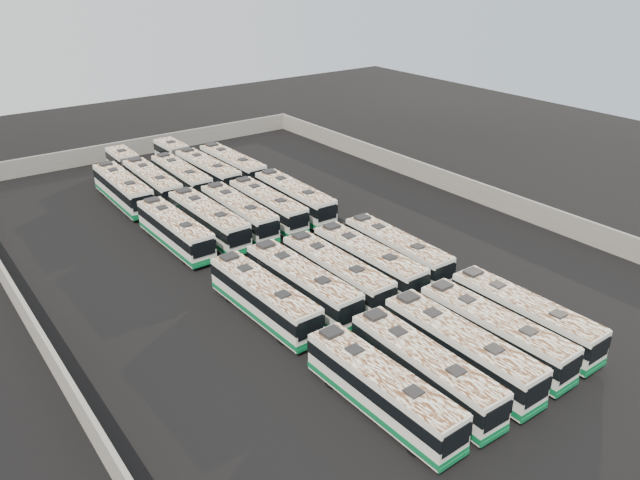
{
  "coord_description": "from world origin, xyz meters",
  "views": [
    {
      "loc": [
        -27.93,
        -40.9,
        24.38
      ],
      "look_at": [
        1.09,
        -1.66,
        1.6
      ],
      "focal_mm": 35.0,
      "sensor_mm": 36.0,
      "label": 1
    }
  ],
  "objects_px": {
    "bus_front_far_left": "(382,389)",
    "bus_front_right": "(494,332)",
    "bus_midback_far_right": "(294,198)",
    "bus_back_center": "(181,178)",
    "bus_midback_center": "(239,213)",
    "bus_back_left": "(142,176)",
    "bus_midfront_far_right": "(397,251)",
    "bus_back_far_left": "(123,189)",
    "bus_front_center": "(460,349)",
    "bus_midback_far_left": "(175,230)",
    "bus_midback_left": "(208,220)",
    "bus_back_right": "(195,165)",
    "bus_midfront_far_left": "(264,297)",
    "bus_midback_right": "(268,206)",
    "bus_midfront_left": "(302,284)",
    "bus_midfront_right": "(368,262)",
    "bus_front_left": "(424,369)",
    "bus_front_far_right": "(524,316)",
    "bus_back_far_right": "(232,166)",
    "bus_midfront_center": "(336,273)"
  },
  "relations": [
    {
      "from": "bus_front_far_left",
      "to": "bus_front_right",
      "type": "xyz_separation_m",
      "value": [
        9.81,
        -0.02,
        0.01
      ]
    },
    {
      "from": "bus_midback_far_right",
      "to": "bus_back_center",
      "type": "bearing_deg",
      "value": 118.32
    },
    {
      "from": "bus_midback_center",
      "to": "bus_back_left",
      "type": "xyz_separation_m",
      "value": [
        -3.25,
        15.76,
        -0.0
      ]
    },
    {
      "from": "bus_midfront_far_right",
      "to": "bus_back_far_left",
      "type": "relative_size",
      "value": 0.96
    },
    {
      "from": "bus_front_center",
      "to": "bus_midback_far_left",
      "type": "xyz_separation_m",
      "value": [
        -6.58,
        27.72,
        -0.05
      ]
    },
    {
      "from": "bus_midback_left",
      "to": "bus_back_center",
      "type": "xyz_separation_m",
      "value": [
        3.19,
        12.58,
        -0.05
      ]
    },
    {
      "from": "bus_back_far_left",
      "to": "bus_back_right",
      "type": "height_order",
      "value": "bus_back_far_left"
    },
    {
      "from": "bus_midfront_far_left",
      "to": "bus_midfront_far_right",
      "type": "relative_size",
      "value": 1.02
    },
    {
      "from": "bus_midback_right",
      "to": "bus_midback_far_right",
      "type": "relative_size",
      "value": 0.96
    },
    {
      "from": "bus_midfront_left",
      "to": "bus_front_right",
      "type": "bearing_deg",
      "value": -64.44
    },
    {
      "from": "bus_midback_far_left",
      "to": "bus_front_center",
      "type": "bearing_deg",
      "value": -77.19
    },
    {
      "from": "bus_midback_far_left",
      "to": "bus_midback_center",
      "type": "bearing_deg",
      "value": 0.45
    },
    {
      "from": "bus_midfront_right",
      "to": "bus_front_left",
      "type": "bearing_deg",
      "value": -117.45
    },
    {
      "from": "bus_front_far_right",
      "to": "bus_midback_right",
      "type": "height_order",
      "value": "bus_front_far_right"
    },
    {
      "from": "bus_midfront_far_left",
      "to": "bus_midfront_left",
      "type": "xyz_separation_m",
      "value": [
        3.31,
        -0.07,
        0.04
      ]
    },
    {
      "from": "bus_front_far_right",
      "to": "bus_midback_center",
      "type": "distance_m",
      "value": 28.52
    },
    {
      "from": "bus_back_far_left",
      "to": "bus_back_right",
      "type": "xyz_separation_m",
      "value": [
        9.72,
        2.88,
        -0.05
      ]
    },
    {
      "from": "bus_midback_far_left",
      "to": "bus_back_left",
      "type": "relative_size",
      "value": 0.64
    },
    {
      "from": "bus_midback_far_left",
      "to": "bus_midback_left",
      "type": "relative_size",
      "value": 0.97
    },
    {
      "from": "bus_midback_far_right",
      "to": "bus_midfront_left",
      "type": "bearing_deg",
      "value": -121.17
    },
    {
      "from": "bus_midfront_far_left",
      "to": "bus_back_far_right",
      "type": "relative_size",
      "value": 0.99
    },
    {
      "from": "bus_midfront_left",
      "to": "bus_midfront_right",
      "type": "xyz_separation_m",
      "value": [
        6.43,
        -0.08,
        -0.03
      ]
    },
    {
      "from": "bus_front_far_right",
      "to": "bus_midfront_center",
      "type": "bearing_deg",
      "value": 117.0
    },
    {
      "from": "bus_midfront_right",
      "to": "bus_midback_far_left",
      "type": "height_order",
      "value": "bus_midfront_right"
    },
    {
      "from": "bus_midback_left",
      "to": "bus_back_right",
      "type": "distance_m",
      "value": 16.88
    },
    {
      "from": "bus_front_right",
      "to": "bus_midfront_right",
      "type": "bearing_deg",
      "value": 89.18
    },
    {
      "from": "bus_midback_left",
      "to": "bus_back_right",
      "type": "height_order",
      "value": "bus_midback_left"
    },
    {
      "from": "bus_back_right",
      "to": "bus_midfront_left",
      "type": "bearing_deg",
      "value": -102.7
    },
    {
      "from": "bus_front_center",
      "to": "bus_midfront_left",
      "type": "xyz_separation_m",
      "value": [
        -3.19,
        12.74,
        0.0
      ]
    },
    {
      "from": "bus_midback_far_left",
      "to": "bus_midfront_left",
      "type": "bearing_deg",
      "value": -77.81
    },
    {
      "from": "bus_midback_far_left",
      "to": "bus_midfront_center",
      "type": "bearing_deg",
      "value": -67.01
    },
    {
      "from": "bus_back_far_left",
      "to": "bus_back_far_right",
      "type": "bearing_deg",
      "value": 1.12
    },
    {
      "from": "bus_midback_far_right",
      "to": "bus_back_center",
      "type": "relative_size",
      "value": 1.03
    },
    {
      "from": "bus_back_far_left",
      "to": "bus_back_left",
      "type": "bearing_deg",
      "value": 43.08
    },
    {
      "from": "bus_front_far_left",
      "to": "bus_midback_far_left",
      "type": "relative_size",
      "value": 1.0
    },
    {
      "from": "bus_midfront_center",
      "to": "bus_midfront_far_right",
      "type": "relative_size",
      "value": 1.02
    },
    {
      "from": "bus_front_far_left",
      "to": "bus_back_center",
      "type": "relative_size",
      "value": 0.99
    },
    {
      "from": "bus_midfront_far_left",
      "to": "bus_back_far_left",
      "type": "xyz_separation_m",
      "value": [
        -0.06,
        27.8,
        0.05
      ]
    },
    {
      "from": "bus_back_far_left",
      "to": "bus_back_left",
      "type": "relative_size",
      "value": 0.67
    },
    {
      "from": "bus_midback_left",
      "to": "bus_back_far_right",
      "type": "relative_size",
      "value": 1.02
    },
    {
      "from": "bus_front_right",
      "to": "bus_midback_far_right",
      "type": "bearing_deg",
      "value": 82.55
    },
    {
      "from": "bus_midfront_far_right",
      "to": "bus_midback_far_left",
      "type": "xyz_separation_m",
      "value": [
        -13.08,
        14.91,
        0.01
      ]
    },
    {
      "from": "bus_midback_far_right",
      "to": "bus_midfront_right",
      "type": "bearing_deg",
      "value": -100.53
    },
    {
      "from": "bus_front_center",
      "to": "bus_midfront_far_left",
      "type": "bearing_deg",
      "value": 117.19
    },
    {
      "from": "bus_front_center",
      "to": "bus_midfront_far_left",
      "type": "relative_size",
      "value": 1.02
    },
    {
      "from": "bus_midfront_right",
      "to": "bus_midback_far_left",
      "type": "distance_m",
      "value": 17.97
    },
    {
      "from": "bus_back_left",
      "to": "bus_back_right",
      "type": "relative_size",
      "value": 1.0
    },
    {
      "from": "bus_back_far_left",
      "to": "bus_back_center",
      "type": "height_order",
      "value": "bus_back_far_left"
    },
    {
      "from": "bus_back_right",
      "to": "bus_midback_far_left",
      "type": "bearing_deg",
      "value": -122.73
    },
    {
      "from": "bus_front_right",
      "to": "bus_midfront_far_left",
      "type": "relative_size",
      "value": 0.99
    }
  ]
}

